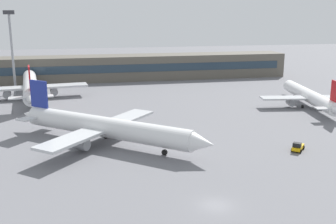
# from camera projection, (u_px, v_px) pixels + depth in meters

# --- Properties ---
(ground_plane) EXTENTS (400.00, 400.00, 0.00)m
(ground_plane) POSITION_uv_depth(u_px,v_px,m) (160.00, 125.00, 92.58)
(ground_plane) COLOR slate
(terminal_building) EXTENTS (119.77, 12.13, 9.00)m
(terminal_building) POSITION_uv_depth(u_px,v_px,m) (128.00, 67.00, 153.07)
(terminal_building) COLOR #5B564C
(terminal_building) RESTS_ON ground_plane
(airplane_near) EXTENTS (36.02, 32.27, 11.06)m
(airplane_near) POSITION_uv_depth(u_px,v_px,m) (107.00, 127.00, 78.70)
(airplane_near) COLOR silver
(airplane_near) RESTS_ON ground_plane
(airplane_mid) EXTENTS (26.71, 38.00, 9.41)m
(airplane_mid) POSITION_uv_depth(u_px,v_px,m) (309.00, 96.00, 110.21)
(airplane_mid) COLOR white
(airplane_mid) RESTS_ON ground_plane
(airplane_far) EXTENTS (33.13, 47.22, 11.68)m
(airplane_far) POSITION_uv_depth(u_px,v_px,m) (30.00, 86.00, 121.33)
(airplane_far) COLOR silver
(airplane_far) RESTS_ON ground_plane
(baggage_tug_yellow) EXTENTS (3.52, 3.68, 1.75)m
(baggage_tug_yellow) POSITION_uv_depth(u_px,v_px,m) (298.00, 147.00, 75.51)
(baggage_tug_yellow) COLOR #F2B20C
(baggage_tug_yellow) RESTS_ON ground_plane
(floodlight_tower_east) EXTENTS (3.20, 0.80, 25.20)m
(floodlight_tower_east) POSITION_uv_depth(u_px,v_px,m) (12.00, 46.00, 124.78)
(floodlight_tower_east) COLOR gray
(floodlight_tower_east) RESTS_ON ground_plane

